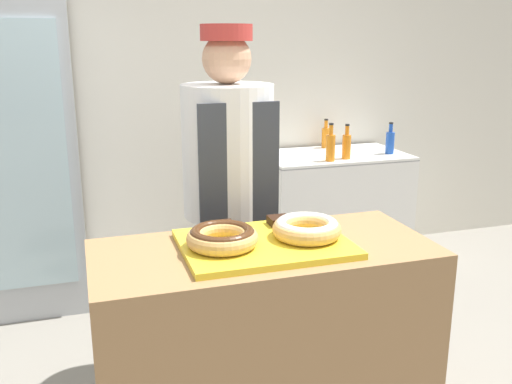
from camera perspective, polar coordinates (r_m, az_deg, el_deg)
The scene contains 14 objects.
wall_back at distance 4.02m, azimuth -8.90°, elevation 11.22°, with size 8.00×0.06×2.70m.
display_counter at distance 2.26m, azimuth 0.79°, elevation -16.12°, with size 1.24×0.55×0.89m.
serving_tray at distance 2.06m, azimuth 0.84°, elevation -5.22°, with size 0.59×0.45×0.02m.
donut_chocolate_glaze at distance 1.99m, azimuth -3.39°, elevation -4.47°, with size 0.25×0.25×0.07m.
donut_light_glaze at distance 2.08m, azimuth 5.10°, elevation -3.58°, with size 0.25×0.25×0.07m.
brownie_back_left at distance 2.16m, azimuth -3.28°, elevation -3.45°, with size 0.08×0.08×0.03m.
brownie_back_right at distance 2.22m, azimuth 2.32°, elevation -2.89°, with size 0.08×0.08×0.03m.
baker_person at distance 2.68m, azimuth -2.72°, elevation -0.99°, with size 0.42×0.42×1.67m.
beverage_fridge at distance 3.67m, azimuth -22.38°, elevation 3.31°, with size 0.65×0.61×1.86m.
chest_freezer at distance 4.16m, azimuth 7.61°, elevation -1.71°, with size 1.00×0.60×0.82m.
bottle_orange at distance 3.80m, azimuth 7.46°, elevation 4.54°, with size 0.06×0.06×0.25m.
bottle_orange_b at distance 4.27m, azimuth 6.98°, elevation 5.52°, with size 0.06×0.06×0.21m.
bottle_blue at distance 4.13m, azimuth 13.26°, elevation 4.93°, with size 0.06×0.06×0.22m.
bottle_orange_b_b at distance 3.89m, azimuth 9.04°, elevation 4.62°, with size 0.06×0.06×0.24m.
Camera 1 is at (-0.61, -1.83, 1.62)m, focal length 40.00 mm.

